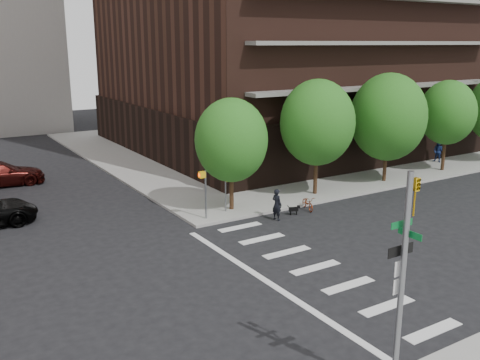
# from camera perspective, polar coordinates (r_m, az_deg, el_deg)

# --- Properties ---
(ground) EXTENTS (120.00, 120.00, 0.00)m
(ground) POSITION_cam_1_polar(r_m,az_deg,el_deg) (21.31, 1.70, -11.05)
(ground) COLOR black
(ground) RESTS_ON ground
(sidewalk_ne) EXTENTS (39.00, 33.00, 0.15)m
(sidewalk_ne) POSITION_cam_1_polar(r_m,az_deg,el_deg) (51.14, 6.33, 4.10)
(sidewalk_ne) COLOR gray
(sidewalk_ne) RESTS_ON ground
(crosswalk) EXTENTS (3.85, 13.00, 0.01)m
(crosswalk) POSITION_cam_1_polar(r_m,az_deg,el_deg) (22.50, 6.46, -9.70)
(crosswalk) COLOR silver
(crosswalk) RESTS_ON ground
(tree_a) EXTENTS (4.00, 4.00, 5.90)m
(tree_a) POSITION_cam_1_polar(r_m,az_deg,el_deg) (29.02, -0.93, 4.26)
(tree_a) COLOR #301E11
(tree_a) RESTS_ON sidewalk_ne
(tree_b) EXTENTS (4.50, 4.50, 6.65)m
(tree_b) POSITION_cam_1_polar(r_m,az_deg,el_deg) (32.40, 8.26, 6.08)
(tree_b) COLOR #301E11
(tree_b) RESTS_ON sidewalk_ne
(tree_c) EXTENTS (5.00, 5.00, 6.80)m
(tree_c) POSITION_cam_1_polar(r_m,az_deg,el_deg) (36.53, 15.54, 6.48)
(tree_c) COLOR #301E11
(tree_c) RESTS_ON sidewalk_ne
(tree_d) EXTENTS (4.00, 4.00, 6.20)m
(tree_d) POSITION_cam_1_polar(r_m,az_deg,el_deg) (41.13, 21.27, 6.72)
(tree_d) COLOR #301E11
(tree_d) RESTS_ON sidewalk_ne
(traffic_signal) EXTENTS (0.90, 0.75, 6.00)m
(traffic_signal) POSITION_cam_1_polar(r_m,az_deg,el_deg) (14.78, 16.80, -12.18)
(traffic_signal) COLOR slate
(traffic_signal) RESTS_ON sidewalk_s
(pedestrian_signal) EXTENTS (2.18, 0.67, 2.60)m
(pedestrian_signal) POSITION_cam_1_polar(r_m,az_deg,el_deg) (28.19, -3.24, -0.63)
(pedestrian_signal) COLOR slate
(pedestrian_signal) RESTS_ON sidewalk_ne
(scooter) EXTENTS (0.96, 1.60, 0.79)m
(scooter) POSITION_cam_1_polar(r_m,az_deg,el_deg) (30.43, 7.24, -2.44)
(scooter) COLOR maroon
(scooter) RESTS_ON ground
(dog_walker) EXTENTS (0.69, 0.52, 1.71)m
(dog_walker) POSITION_cam_1_polar(r_m,az_deg,el_deg) (28.40, 3.95, -2.63)
(dog_walker) COLOR black
(dog_walker) RESTS_ON ground
(dog) EXTENTS (0.62, 0.38, 0.53)m
(dog) POSITION_cam_1_polar(r_m,az_deg,el_deg) (29.46, 5.80, -3.10)
(dog) COLOR black
(dog) RESTS_ON ground
(pedestrian_far) EXTENTS (0.95, 0.81, 1.68)m
(pedestrian_far) POSITION_cam_1_polar(r_m,az_deg,el_deg) (44.24, 20.39, 2.87)
(pedestrian_far) COLOR navy
(pedestrian_far) RESTS_ON sidewalk_ne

